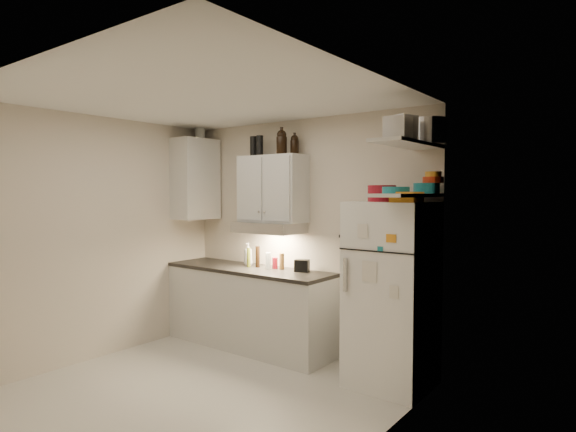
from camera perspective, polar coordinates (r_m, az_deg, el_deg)
The scene contains 36 objects.
floor at distance 4.63m, azimuth -9.85°, elevation -20.02°, with size 3.20×3.00×0.02m, color beige.
ceiling at distance 4.35m, azimuth -10.15°, elevation 13.71°, with size 3.20×3.00×0.02m, color white.
back_wall at distance 5.43m, azimuth 1.80°, elevation -2.30°, with size 3.20×0.02×2.60m, color beige.
left_wall at distance 5.58m, azimuth -21.29°, elevation -2.36°, with size 0.02×3.00×2.60m, color beige.
right_wall at distance 3.31m, azimuth 9.38°, elevation -5.65°, with size 0.02×3.00×2.60m, color beige.
base_cabinet at distance 5.67m, azimuth -4.68°, elevation -10.90°, with size 2.10×0.60×0.88m, color silver.
countertop at distance 5.58m, azimuth -4.70°, elevation -6.31°, with size 2.10×0.62×0.04m, color black.
upper_cabinet at distance 5.45m, azimuth -1.83°, elevation 3.24°, with size 0.80×0.33×0.75m, color silver.
side_cabinet at distance 6.14m, azimuth -10.91°, elevation 4.31°, with size 0.33×0.55×1.00m, color silver.
range_hood at distance 5.42m, azimuth -2.26°, elevation -1.36°, with size 0.76×0.46×0.12m, color silver.
fridge at distance 4.57m, azimuth 12.19°, elevation -9.05°, with size 0.70×0.68×1.70m, color white.
shelf_hi at distance 4.29m, azimuth 14.06°, elevation 8.29°, with size 0.30×0.95×0.03m, color silver.
shelf_lo at distance 4.27m, azimuth 13.99°, elevation 2.40°, with size 0.30×0.95×0.03m, color silver.
knife_strip at distance 5.03m, azimuth 8.14°, elevation -2.51°, with size 0.42×0.02×0.03m, color black.
dutch_oven at distance 4.49m, azimuth 11.06°, elevation 2.64°, with size 0.26×0.26×0.15m, color maroon.
book_stack at distance 4.23m, azimuth 13.90°, elevation 2.19°, with size 0.21×0.27×0.09m, color orange.
spice_jar at distance 4.44m, azimuth 12.73°, elevation 2.24°, with size 0.05×0.05×0.09m, color silver.
stock_pot at distance 4.54m, azimuth 16.37°, elevation 9.59°, with size 0.32×0.32×0.23m, color silver.
tin_a at distance 4.19m, azimuth 13.33°, elevation 10.06°, with size 0.21×0.19×0.21m, color #AAAAAD.
tin_b at distance 4.07m, azimuth 12.88°, elevation 10.12°, with size 0.18×0.18×0.18m, color #AAAAAD.
bowl_teal at distance 4.52m, azimuth 16.09°, elevation 3.17°, with size 0.23×0.23×0.09m, color teal.
bowl_orange at distance 4.52m, azimuth 16.82°, elevation 4.11°, with size 0.19×0.19×0.06m, color red.
bowl_yellow at distance 4.53m, azimuth 16.83°, elevation 4.76°, with size 0.15×0.15×0.05m, color gold.
plates at distance 4.24m, azimuth 12.66°, elevation 3.01°, with size 0.23×0.23×0.06m, color teal.
growler_a at distance 5.35m, azimuth -0.76°, elevation 8.77°, with size 0.12×0.12×0.28m, color black, non-canonical shape.
growler_b at distance 5.35m, azimuth 0.78°, elevation 8.47°, with size 0.09×0.09×0.22m, color black, non-canonical shape.
thermos_a at distance 5.54m, azimuth -3.38°, elevation 8.31°, with size 0.08×0.08×0.23m, color black.
thermos_b at distance 5.66m, azimuth -4.12°, elevation 8.21°, with size 0.08×0.08×0.23m, color black.
side_jar at distance 6.29m, azimuth -10.39°, elevation 9.62°, with size 0.13×0.13×0.17m, color silver.
soap_bottle at distance 5.74m, azimuth -4.75°, elevation -4.37°, with size 0.11×0.11×0.30m, color silver.
pepper_mill at distance 5.42m, azimuth -0.74°, elevation -5.39°, with size 0.06×0.06×0.18m, color brown.
oil_bottle at distance 5.61m, azimuth -4.68°, elevation -4.91°, with size 0.04×0.04×0.22m, color #5F681A.
vinegar_bottle at distance 5.58m, azimuth -3.62°, elevation -4.84°, with size 0.05×0.05×0.24m, color black.
clear_bottle at distance 5.44m, azimuth -2.36°, elevation -5.34°, with size 0.06×0.06×0.19m, color silver.
red_jar at distance 5.48m, azimuth -1.55°, elevation -5.59°, with size 0.06×0.06×0.13m, color maroon.
caddy at distance 5.27m, azimuth 1.67°, elevation -5.89°, with size 0.15×0.11×0.13m, color black.
Camera 1 is at (3.14, -2.89, 1.79)m, focal length 30.00 mm.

